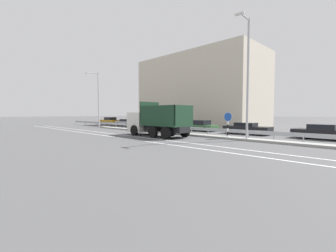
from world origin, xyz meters
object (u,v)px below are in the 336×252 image
at_px(street_lamp_0, 98,97).
at_px(street_lamp_1, 247,74).
at_px(parked_car_1, 126,122).
at_px(parked_car_4, 201,126).
at_px(parked_car_3, 174,124).
at_px(parked_car_5, 247,128).
at_px(median_road_sign, 228,125).
at_px(parked_car_2, 149,123).
at_px(dump_truck, 152,123).
at_px(parked_car_0, 110,121).
at_px(parked_car_6, 325,132).

relative_size(street_lamp_0, street_lamp_1, 0.88).
height_order(parked_car_1, parked_car_4, parked_car_4).
distance_m(street_lamp_1, parked_car_3, 15.32).
bearing_deg(parked_car_5, street_lamp_0, -76.35).
distance_m(median_road_sign, parked_car_1, 23.53).
bearing_deg(parked_car_1, parked_car_5, -88.88).
relative_size(parked_car_4, parked_car_5, 0.89).
bearing_deg(median_road_sign, parked_car_3, 154.83).
xyz_separation_m(parked_car_1, parked_car_2, (6.29, -0.17, 0.04)).
relative_size(parked_car_3, parked_car_4, 0.90).
height_order(dump_truck, median_road_sign, dump_truck).
xyz_separation_m(parked_car_0, parked_car_6, (34.48, 0.13, -0.08)).
xyz_separation_m(parked_car_2, parked_car_6, (22.76, 0.28, -0.01)).
relative_size(street_lamp_1, parked_car_1, 2.16).
bearing_deg(parked_car_1, parked_car_2, -90.70).
bearing_deg(parked_car_0, dump_truck, -110.04).
xyz_separation_m(street_lamp_0, parked_car_0, (-5.62, 5.42, -3.99)).
distance_m(dump_truck, median_road_sign, 7.39).
relative_size(parked_car_0, parked_car_1, 1.07).
bearing_deg(parked_car_2, parked_car_4, -86.53).
distance_m(parked_car_3, parked_car_6, 17.77).
bearing_deg(parked_car_6, parked_car_3, -85.98).
xyz_separation_m(street_lamp_1, parked_car_1, (-24.75, 5.43, -4.68)).
xyz_separation_m(parked_car_2, parked_car_3, (4.99, 0.47, 0.10)).
bearing_deg(parked_car_2, parked_car_6, -88.26).
bearing_deg(parked_car_0, parked_car_3, -88.74).
xyz_separation_m(median_road_sign, parked_car_4, (-6.93, 5.43, -0.55)).
xyz_separation_m(parked_car_4, parked_car_6, (13.03, -0.13, -0.01)).
xyz_separation_m(median_road_sign, parked_car_0, (-28.38, 5.16, -0.49)).
bearing_deg(median_road_sign, parked_car_2, 163.25).
distance_m(parked_car_0, parked_car_3, 16.72).
distance_m(parked_car_2, parked_car_5, 15.87).
bearing_deg(parked_car_6, street_lamp_0, -74.50).
distance_m(street_lamp_1, parked_car_6, 8.41).
xyz_separation_m(street_lamp_1, parked_car_6, (4.30, 5.54, -4.65)).
bearing_deg(parked_car_0, parked_car_6, -89.60).
bearing_deg(parked_car_4, parked_car_6, -89.58).
bearing_deg(median_road_sign, parked_car_5, 98.50).
distance_m(median_road_sign, parked_car_6, 8.10).
relative_size(dump_truck, parked_car_2, 1.84).
relative_size(street_lamp_0, parked_car_0, 1.77).
bearing_deg(street_lamp_1, parked_car_1, 167.63).
relative_size(dump_truck, parked_car_5, 1.46).
distance_m(dump_truck, parked_car_5, 10.10).
height_order(median_road_sign, parked_car_3, median_road_sign).
relative_size(median_road_sign, parked_car_2, 0.60).
bearing_deg(dump_truck, parked_car_1, 64.36).
height_order(parked_car_4, parked_car_5, parked_car_4).
bearing_deg(parked_car_2, street_lamp_1, -104.86).
height_order(street_lamp_1, parked_car_5, street_lamp_1).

